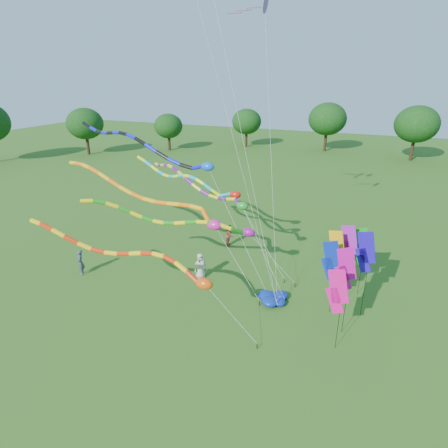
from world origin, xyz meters
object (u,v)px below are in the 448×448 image
at_px(person_a, 200,266).
at_px(person_c, 230,235).
at_px(person_b, 80,262).
at_px(tube_kite_orange, 152,197).
at_px(blue_nylon_heap, 268,297).
at_px(tube_kite_red, 139,259).

height_order(person_a, person_c, person_a).
xyz_separation_m(person_a, person_b, (-7.89, -2.77, 0.01)).
distance_m(tube_kite_orange, person_b, 6.81).
distance_m(blue_nylon_heap, person_b, 13.12).
bearing_deg(tube_kite_red, person_a, 78.88).
xyz_separation_m(tube_kite_red, tube_kite_orange, (-2.63, 5.55, 1.52)).
bearing_deg(person_a, person_b, 155.22).
distance_m(tube_kite_orange, person_c, 7.84).
bearing_deg(person_c, person_b, 129.31).
bearing_deg(blue_nylon_heap, tube_kite_orange, 173.04).
bearing_deg(person_b, person_a, 72.28).
height_order(blue_nylon_heap, person_c, person_c).
xyz_separation_m(blue_nylon_heap, person_b, (-12.96, -1.94, 0.68)).
relative_size(tube_kite_orange, person_c, 9.37).
relative_size(tube_kite_red, person_c, 7.56).
relative_size(tube_kite_red, person_b, 7.25).
bearing_deg(person_b, tube_kite_orange, 88.02).
height_order(tube_kite_orange, blue_nylon_heap, tube_kite_orange).
relative_size(tube_kite_orange, blue_nylon_heap, 9.15).
relative_size(tube_kite_orange, person_b, 8.98).
bearing_deg(tube_kite_orange, person_c, 69.91).
distance_m(tube_kite_red, person_b, 7.89).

